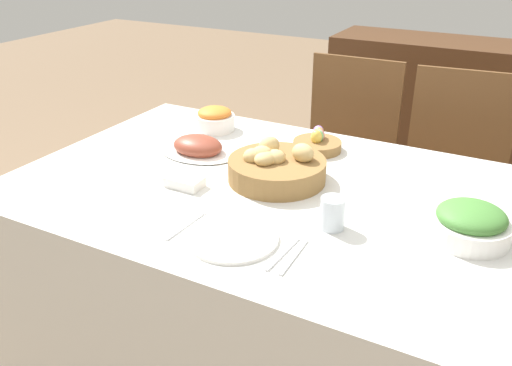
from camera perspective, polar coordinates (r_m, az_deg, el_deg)
dining_table at (r=1.89m, az=0.98°, el=-10.68°), size 1.57×1.06×0.77m
chair_far_center at (r=2.53m, az=9.12°, el=2.17°), size 0.43×0.43×0.97m
chair_far_right at (r=2.44m, az=19.81°, el=-0.07°), size 0.46×0.46×0.97m
sideboard at (r=3.38m, az=18.14°, el=6.39°), size 1.20×0.44×0.92m
bread_basket at (r=1.70m, az=2.12°, el=1.68°), size 0.31×0.31×0.13m
egg_basket at (r=1.96m, az=6.48°, el=4.22°), size 0.17×0.17×0.08m
ham_platter at (r=1.92m, az=-6.14°, el=3.75°), size 0.28×0.20×0.07m
carrot_bowl at (r=2.14m, az=-4.36°, el=6.73°), size 0.16×0.16×0.09m
green_salad_bowl at (r=1.49m, az=21.63°, el=-3.98°), size 0.21×0.21×0.10m
dinner_plate at (r=1.41m, az=-2.51°, el=-5.82°), size 0.24×0.24×0.01m
fork at (r=1.48m, az=-7.38°, el=-4.46°), size 0.02×0.17×0.00m
knife at (r=1.35m, az=2.85°, el=-7.43°), size 0.02×0.17×0.00m
spoon at (r=1.34m, az=4.02°, el=-7.75°), size 0.02×0.17×0.00m
drinking_cup at (r=1.45m, az=8.05°, el=-3.17°), size 0.07×0.07×0.09m
butter_dish at (r=1.69m, az=-7.51°, el=0.12°), size 0.11×0.07×0.03m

